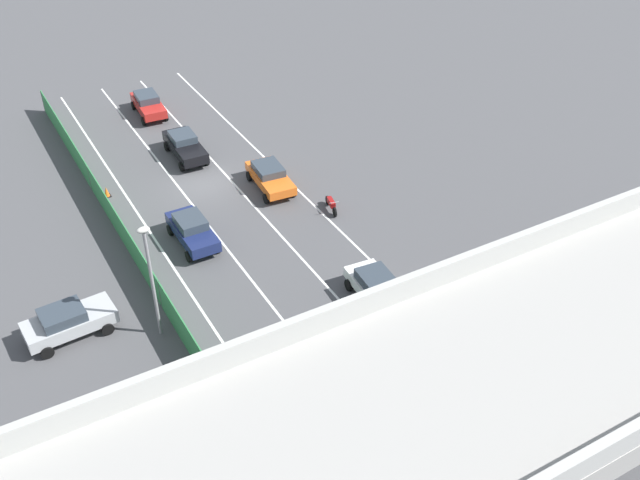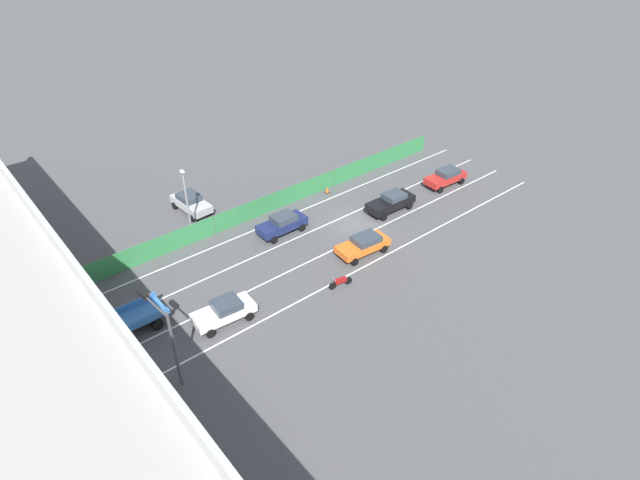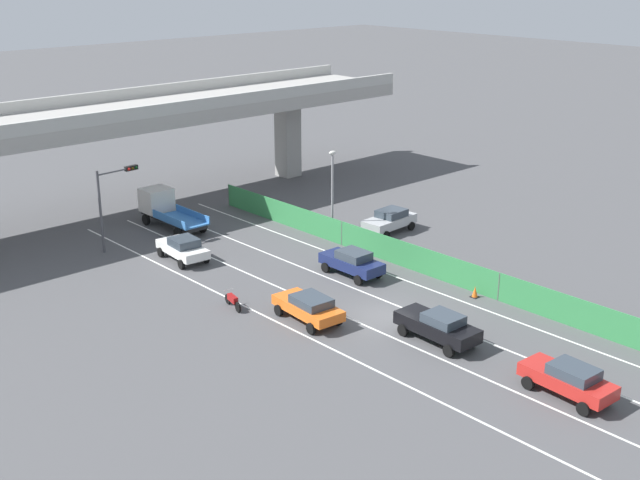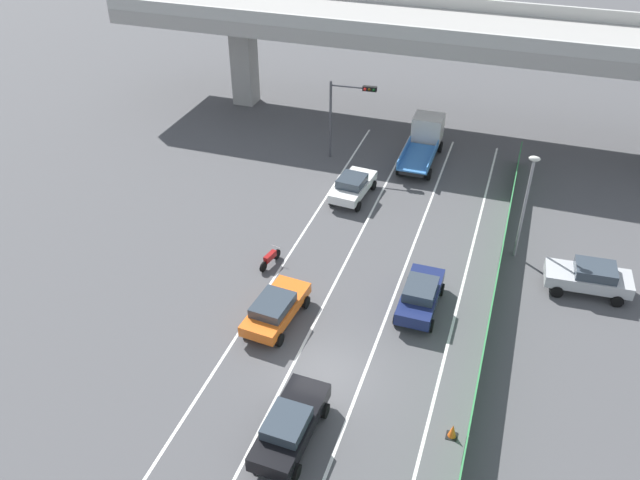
% 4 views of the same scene
% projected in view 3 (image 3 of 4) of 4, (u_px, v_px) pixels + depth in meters
% --- Properties ---
extents(ground_plane, '(300.00, 300.00, 0.00)m').
position_uv_depth(ground_plane, '(386.00, 317.00, 45.34)').
color(ground_plane, '#4C4C4F').
extents(lane_line_left_edge, '(0.14, 43.61, 0.01)m').
position_uv_depth(lane_line_left_edge, '(275.00, 321.00, 44.86)').
color(lane_line_left_edge, silver).
rests_on(lane_line_left_edge, ground).
extents(lane_line_mid_left, '(0.14, 43.61, 0.01)m').
position_uv_depth(lane_line_mid_left, '(319.00, 305.00, 46.94)').
color(lane_line_mid_left, silver).
rests_on(lane_line_mid_left, ground).
extents(lane_line_mid_right, '(0.14, 43.61, 0.01)m').
position_uv_depth(lane_line_mid_right, '(359.00, 290.00, 49.03)').
color(lane_line_mid_right, silver).
rests_on(lane_line_mid_right, ground).
extents(lane_line_right_edge, '(0.14, 43.61, 0.01)m').
position_uv_depth(lane_line_right_edge, '(395.00, 277.00, 51.12)').
color(lane_line_right_edge, silver).
rests_on(lane_line_right_edge, ground).
extents(elevated_overpass, '(50.87, 8.72, 8.95)m').
position_uv_depth(elevated_overpass, '(125.00, 120.00, 62.19)').
color(elevated_overpass, '#A09E99').
rests_on(elevated_overpass, ground).
extents(green_fence, '(0.10, 39.71, 1.74)m').
position_uv_depth(green_fence, '(413.00, 258.00, 51.89)').
color(green_fence, '#338447').
rests_on(green_fence, ground).
extents(car_taxi_orange, '(2.34, 4.56, 1.51)m').
position_uv_depth(car_taxi_orange, '(309.00, 306.00, 44.64)').
color(car_taxi_orange, orange).
rests_on(car_taxi_orange, ground).
extents(car_sedan_black, '(2.11, 4.74, 1.65)m').
position_uv_depth(car_sedan_black, '(438.00, 326.00, 42.19)').
color(car_sedan_black, black).
rests_on(car_sedan_black, ground).
extents(car_sedan_white, '(2.31, 4.39, 1.59)m').
position_uv_depth(car_sedan_white, '(183.00, 248.00, 53.65)').
color(car_sedan_white, white).
rests_on(car_sedan_white, ground).
extents(car_sedan_navy, '(1.96, 4.35, 1.65)m').
position_uv_depth(car_sedan_navy, '(352.00, 262.00, 51.07)').
color(car_sedan_navy, navy).
rests_on(car_sedan_navy, ground).
extents(car_sedan_red, '(2.14, 4.47, 1.61)m').
position_uv_depth(car_sedan_red, '(569.00, 379.00, 36.88)').
color(car_sedan_red, red).
rests_on(car_sedan_red, ground).
extents(flatbed_truck_blue, '(2.36, 6.38, 2.63)m').
position_uv_depth(flatbed_truck_blue, '(164.00, 208.00, 60.66)').
color(flatbed_truck_blue, black).
rests_on(flatbed_truck_blue, ground).
extents(motorcycle, '(0.66, 1.93, 0.93)m').
position_uv_depth(motorcycle, '(233.00, 300.00, 46.42)').
color(motorcycle, black).
rests_on(motorcycle, ground).
extents(parked_wagon_silver, '(4.45, 2.29, 1.67)m').
position_uv_depth(parked_wagon_silver, '(390.00, 220.00, 59.20)').
color(parked_wagon_silver, '#B2B5B7').
rests_on(parked_wagon_silver, ground).
extents(traffic_light, '(3.25, 0.49, 5.72)m').
position_uv_depth(traffic_light, '(113.00, 192.00, 54.79)').
color(traffic_light, '#47474C').
rests_on(traffic_light, ground).
extents(street_lamp, '(0.60, 0.36, 6.33)m').
position_uv_depth(street_lamp, '(332.00, 184.00, 57.17)').
color(street_lamp, gray).
rests_on(street_lamp, ground).
extents(traffic_cone, '(0.47, 0.47, 0.68)m').
position_uv_depth(traffic_cone, '(475.00, 292.00, 47.94)').
color(traffic_cone, orange).
rests_on(traffic_cone, ground).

